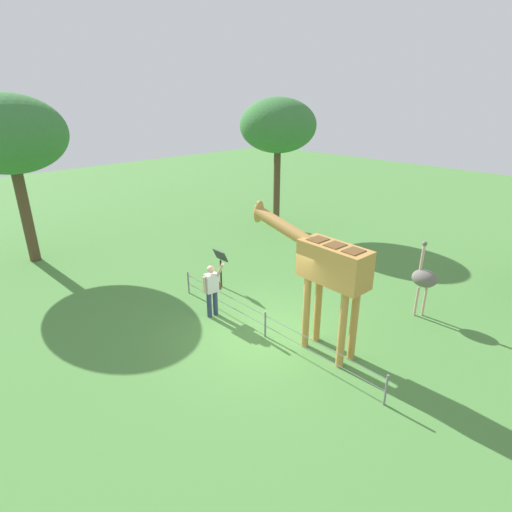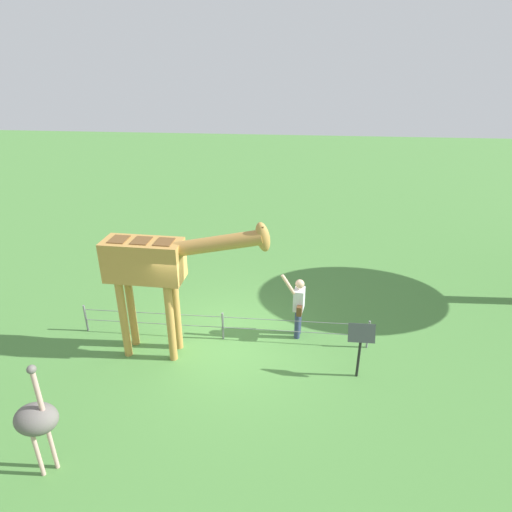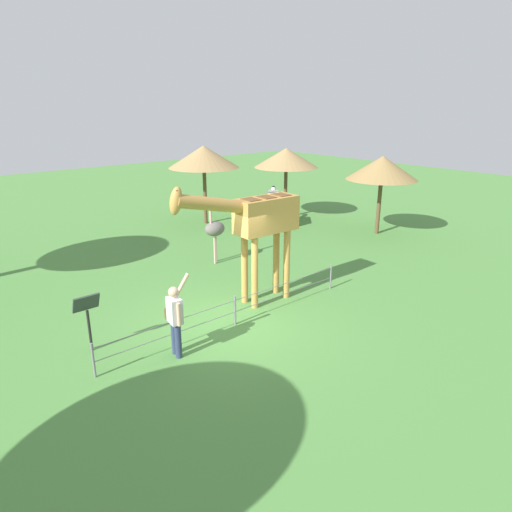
% 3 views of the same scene
% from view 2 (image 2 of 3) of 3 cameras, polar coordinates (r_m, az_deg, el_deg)
% --- Properties ---
extents(ground_plane, '(60.00, 60.00, 0.00)m').
position_cam_2_polar(ground_plane, '(10.99, -4.38, -11.04)').
color(ground_plane, '#4C843D').
extents(giraffe, '(3.65, 0.77, 3.43)m').
position_cam_2_polar(giraffe, '(9.67, -12.79, -1.38)').
color(giraffe, '#BC8942').
rests_on(giraffe, ground_plane).
extents(visitor, '(0.61, 0.59, 1.76)m').
position_cam_2_polar(visitor, '(10.71, 5.57, -6.34)').
color(visitor, navy).
rests_on(visitor, ground_plane).
extents(ostrich, '(0.70, 0.56, 2.25)m').
position_cam_2_polar(ostrich, '(8.18, -26.72, -18.49)').
color(ostrich, '#CC9E93').
rests_on(ostrich, ground_plane).
extents(info_sign, '(0.56, 0.21, 1.32)m').
position_cam_2_polar(info_sign, '(9.63, 13.52, -10.64)').
color(info_sign, black).
rests_on(info_sign, ground_plane).
extents(wire_fence, '(7.05, 0.05, 0.75)m').
position_cam_2_polar(wire_fence, '(10.84, -4.36, -8.98)').
color(wire_fence, slate).
rests_on(wire_fence, ground_plane).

